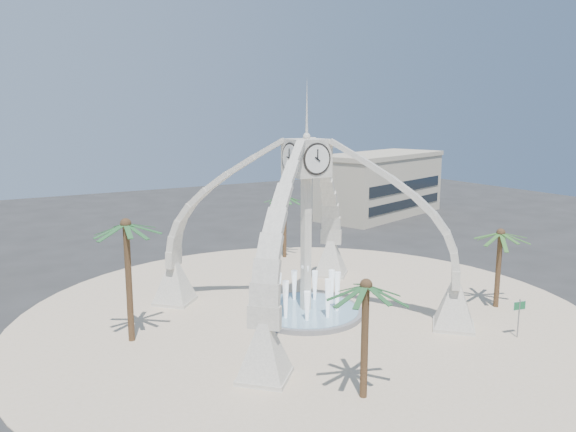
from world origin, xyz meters
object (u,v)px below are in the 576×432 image
palm_east (501,234)px  palm_south (366,287)px  clock_tower (306,225)px  palm_west (126,226)px  fountain (306,311)px  street_sign (519,310)px  palm_north (285,197)px

palm_east → palm_south: size_ratio=0.96×
clock_tower → palm_west: 11.93m
clock_tower → fountain: bearing=90.0°
clock_tower → street_sign: 14.63m
clock_tower → palm_north: bearing=65.0°
palm_west → palm_east: bearing=-16.7°
palm_east → street_sign: size_ratio=2.46×
clock_tower → palm_west: size_ratio=2.18×
fountain → palm_south: size_ratio=1.22×
fountain → palm_east: (12.81, -5.76, 5.20)m
clock_tower → palm_east: 14.08m
palm_east → palm_north: bearing=106.6°
clock_tower → palm_east: clock_tower is taller
palm_east → palm_north: (-6.04, 20.28, 0.54)m
clock_tower → street_sign: bearing=-48.0°
fountain → palm_north: 17.02m
fountain → street_sign: 13.95m
palm_south → street_sign: (13.06, 1.03, -3.93)m
palm_east → street_sign: (-3.53, -4.54, -3.66)m
fountain → palm_east: bearing=-24.2°
fountain → palm_west: (-11.79, 1.61, 7.02)m
palm_south → clock_tower: bearing=71.5°
fountain → street_sign: bearing=-48.0°
palm_east → palm_west: 25.75m
palm_west → street_sign: (21.07, -11.91, -5.48)m
palm_south → palm_west: bearing=121.8°
fountain → palm_east: size_ratio=1.27×
clock_tower → palm_north: clock_tower is taller
fountain → palm_north: bearing=65.0°
clock_tower → palm_west: clock_tower is taller
palm_north → palm_south: palm_north is taller
palm_north → palm_south: size_ratio=1.04×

